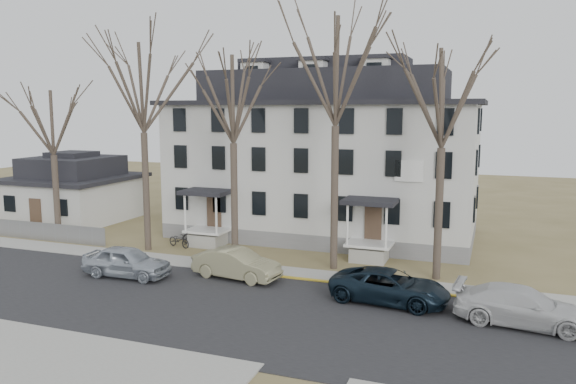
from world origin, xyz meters
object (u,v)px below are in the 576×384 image
at_px(tree_center, 336,63).
at_px(car_navy, 390,287).
at_px(tree_mid_right, 444,90).
at_px(bicycle_right, 194,237).
at_px(tree_far_left, 142,81).
at_px(bicycle_left, 179,240).
at_px(car_silver, 127,262).
at_px(car_white, 522,307).
at_px(small_house, 74,192).
at_px(car_tan, 237,265).
at_px(tree_bungalow, 52,118).
at_px(boarding_house, 325,158).
at_px(tree_mid_left, 233,93).

relative_size(tree_center, car_navy, 2.76).
height_order(tree_mid_right, bicycle_right, tree_mid_right).
distance_m(tree_far_left, car_navy, 19.11).
relative_size(tree_center, bicycle_left, 8.18).
height_order(car_silver, car_white, car_silver).
relative_size(small_house, bicycle_left, 4.84).
height_order(tree_center, car_navy, tree_center).
xyz_separation_m(car_navy, bicycle_right, (-13.89, 6.76, -0.26)).
bearing_deg(tree_center, car_tan, -138.92).
bearing_deg(tree_bungalow, boarding_house, 27.01).
distance_m(car_silver, car_navy, 13.58).
bearing_deg(car_navy, tree_center, 46.41).
xyz_separation_m(small_house, car_navy, (26.89, -10.72, -1.51)).
height_order(tree_mid_left, car_white, tree_mid_left).
relative_size(tree_mid_right, car_white, 2.39).
relative_size(tree_mid_left, car_white, 2.39).
xyz_separation_m(tree_center, tree_mid_right, (5.50, 0.00, -1.48)).
distance_m(car_silver, car_tan, 5.75).
distance_m(boarding_house, small_house, 20.34).
bearing_deg(boarding_house, tree_center, -69.80).
bearing_deg(tree_mid_left, bicycle_right, 150.80).
height_order(small_house, car_navy, small_house).
distance_m(car_silver, bicycle_left, 6.46).
bearing_deg(boarding_house, tree_far_left, -137.82).
xyz_separation_m(boarding_house, tree_mid_left, (-3.00, -8.15, 4.22)).
relative_size(tree_mid_left, tree_bungalow, 1.18).
height_order(car_tan, car_navy, car_tan).
distance_m(tree_mid_right, car_tan, 13.59).
xyz_separation_m(tree_mid_right, car_tan, (-9.67, -3.63, -8.84)).
bearing_deg(tree_bungalow, tree_center, 0.00).
bearing_deg(small_house, bicycle_right, -16.94).
xyz_separation_m(boarding_house, car_tan, (-1.17, -11.79, -4.61)).
height_order(boarding_house, bicycle_right, boarding_house).
xyz_separation_m(tree_center, bicycle_left, (-10.42, 1.08, -10.61)).
relative_size(tree_center, tree_bungalow, 1.36).
height_order(small_house, tree_center, tree_center).
relative_size(tree_far_left, car_white, 2.57).
height_order(car_tan, bicycle_left, car_tan).
height_order(car_navy, car_white, car_white).
bearing_deg(bicycle_left, car_tan, -109.25).
bearing_deg(tree_mid_right, tree_bungalow, 180.00).
relative_size(small_house, car_tan, 1.87).
height_order(tree_mid_left, bicycle_left, tree_mid_left).
relative_size(small_house, tree_bungalow, 0.81).
xyz_separation_m(car_silver, car_white, (19.05, -0.04, -0.02)).
distance_m(boarding_house, car_tan, 12.71).
height_order(tree_bungalow, bicycle_left, tree_bungalow).
bearing_deg(car_navy, tree_mid_right, -13.91).
bearing_deg(bicycle_left, tree_mid_right, -76.14).
xyz_separation_m(tree_mid_left, car_silver, (-3.67, -5.33, -8.80)).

